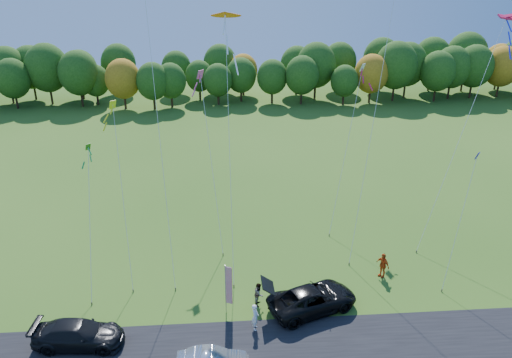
{
  "coord_description": "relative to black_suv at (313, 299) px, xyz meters",
  "views": [
    {
      "loc": [
        -2.51,
        -27.12,
        21.19
      ],
      "look_at": [
        0.0,
        6.0,
        7.0
      ],
      "focal_mm": 35.0,
      "sensor_mm": 36.0,
      "label": 1
    }
  ],
  "objects": [
    {
      "name": "dark_truck_a",
      "position": [
        -14.69,
        -2.31,
        -0.05
      ],
      "size": [
        5.57,
        2.6,
        1.57
      ],
      "primitive_type": "imported",
      "rotation": [
        0.0,
        0.0,
        1.5
      ],
      "color": "black",
      "rests_on": "ground"
    },
    {
      "name": "kite_delta_blue",
      "position": [
        -10.41,
        8.34,
        14.95
      ],
      "size": [
        3.68,
        11.86,
        32.01
      ],
      "color": "#4C3F33",
      "rests_on": "ground"
    },
    {
      "name": "kite_diamond_yellow",
      "position": [
        -12.8,
        5.45,
        5.51
      ],
      "size": [
        1.59,
        5.65,
        12.89
      ],
      "color": "#4C3F33",
      "rests_on": "ground"
    },
    {
      "name": "feather_flag",
      "position": [
        -5.6,
        -0.01,
        1.42
      ],
      "size": [
        0.46,
        0.24,
        3.7
      ],
      "color": "#999999",
      "rests_on": "ground"
    },
    {
      "name": "kite_diamond_blue_low",
      "position": [
        10.86,
        2.97,
        3.69
      ],
      "size": [
        3.2,
        3.91,
        9.41
      ],
      "color": "#4C3F33",
      "rests_on": "ground"
    },
    {
      "name": "kite_diamond_pink",
      "position": [
        -6.58,
        10.57,
        5.88
      ],
      "size": [
        2.08,
        7.23,
        13.85
      ],
      "color": "#4C3F33",
      "rests_on": "ground"
    },
    {
      "name": "kite_diamond_green",
      "position": [
        -15.13,
        4.87,
        3.98
      ],
      "size": [
        0.97,
        6.77,
        9.68
      ],
      "color": "#4C3F33",
      "rests_on": "ground"
    },
    {
      "name": "kite_delta_red",
      "position": [
        -5.18,
        9.19,
        13.95
      ],
      "size": [
        2.3,
        9.29,
        19.28
      ],
      "color": "#4C3F33",
      "rests_on": "ground"
    },
    {
      "name": "black_suv",
      "position": [
        0.0,
        0.0,
        0.0
      ],
      "size": [
        6.61,
        4.69,
        1.67
      ],
      "primitive_type": "imported",
      "rotation": [
        0.0,
        0.0,
        1.92
      ],
      "color": "black",
      "rests_on": "ground"
    },
    {
      "name": "ground",
      "position": [
        -3.32,
        0.14,
        -0.84
      ],
      "size": [
        160.0,
        160.0,
        0.0
      ],
      "primitive_type": "plane",
      "color": "#305917"
    },
    {
      "name": "tree_line",
      "position": [
        -3.32,
        55.14,
        -0.84
      ],
      "size": [
        116.0,
        12.0,
        10.0
      ],
      "primitive_type": null,
      "color": "#1E4711",
      "rests_on": "ground"
    },
    {
      "name": "kite_parafoil_rainbow",
      "position": [
        13.59,
        9.93,
        8.0
      ],
      "size": [
        9.33,
        7.41,
        17.99
      ],
      "color": "#4C3F33",
      "rests_on": "ground"
    },
    {
      "name": "kite_parafoil_orange",
      "position": [
        7.25,
        11.74,
        14.67
      ],
      "size": [
        9.02,
        13.95,
        31.53
      ],
      "color": "#4C3F33",
      "rests_on": "ground"
    },
    {
      "name": "asphalt_strip",
      "position": [
        -3.32,
        -3.86,
        -0.83
      ],
      "size": [
        90.0,
        6.0,
        0.01
      ],
      "primitive_type": "cube",
      "color": "black",
      "rests_on": "ground"
    },
    {
      "name": "person_east",
      "position": [
        5.83,
        3.45,
        0.13
      ],
      "size": [
        1.0,
        1.21,
        1.93
      ],
      "primitive_type": "imported",
      "rotation": [
        0.0,
        0.0,
        -1.01
      ],
      "color": "#CC4813",
      "rests_on": "ground"
    },
    {
      "name": "person_tailgate_a",
      "position": [
        -3.96,
        -1.66,
        0.07
      ],
      "size": [
        0.52,
        0.72,
        1.82
      ],
      "primitive_type": "imported",
      "rotation": [
        0.0,
        0.0,
        1.43
      ],
      "color": "white",
      "rests_on": "ground"
    },
    {
      "name": "kite_diamond_white",
      "position": [
        5.11,
        13.21,
        5.74
      ],
      "size": [
        4.37,
        7.64,
        13.63
      ],
      "color": "#4C3F33",
      "rests_on": "ground"
    },
    {
      "name": "person_tailgate_b",
      "position": [
        -3.52,
        0.83,
        -0.01
      ],
      "size": [
        0.81,
        0.93,
        1.65
      ],
      "primitive_type": "imported",
      "rotation": [
        0.0,
        0.0,
        1.31
      ],
      "color": "gray",
      "rests_on": "ground"
    }
  ]
}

